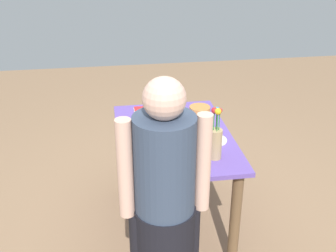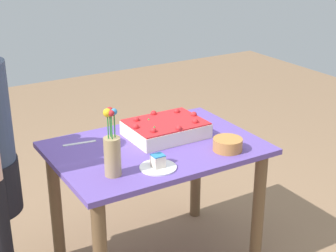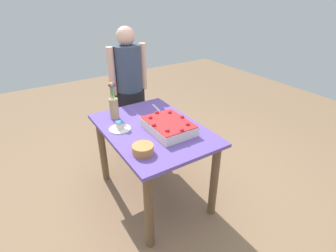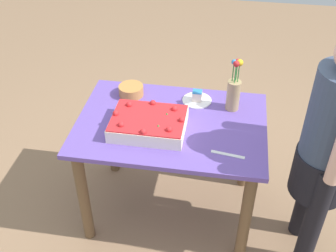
% 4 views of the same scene
% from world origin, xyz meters
% --- Properties ---
extents(ground_plane, '(8.00, 8.00, 0.00)m').
position_xyz_m(ground_plane, '(0.00, 0.00, 0.00)').
color(ground_plane, '#8F6E4F').
extents(dining_table, '(1.13, 0.79, 0.76)m').
position_xyz_m(dining_table, '(0.00, 0.00, 0.61)').
color(dining_table, '#654AA4').
rests_on(dining_table, ground_plane).
extents(sheet_cake, '(0.43, 0.32, 0.11)m').
position_xyz_m(sheet_cake, '(0.12, 0.09, 0.80)').
color(sheet_cake, white).
rests_on(sheet_cake, dining_table).
extents(serving_plate_with_slice, '(0.19, 0.19, 0.07)m').
position_xyz_m(serving_plate_with_slice, '(-0.13, -0.25, 0.78)').
color(serving_plate_with_slice, white).
rests_on(serving_plate_with_slice, dining_table).
extents(cake_knife, '(0.19, 0.05, 0.00)m').
position_xyz_m(cake_knife, '(-0.35, 0.24, 0.76)').
color(cake_knife, silver).
rests_on(cake_knife, dining_table).
extents(flower_vase, '(0.08, 0.08, 0.35)m').
position_xyz_m(flower_vase, '(-0.35, -0.20, 0.88)').
color(flower_vase, tan).
rests_on(flower_vase, dining_table).
extents(fruit_bowl, '(0.16, 0.16, 0.07)m').
position_xyz_m(fruit_bowl, '(0.30, -0.25, 0.79)').
color(fruit_bowl, '#C07F3E').
rests_on(fruit_bowl, dining_table).
extents(person_standing, '(0.31, 0.45, 1.49)m').
position_xyz_m(person_standing, '(-0.87, 0.19, 0.85)').
color(person_standing, black).
rests_on(person_standing, ground_plane).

